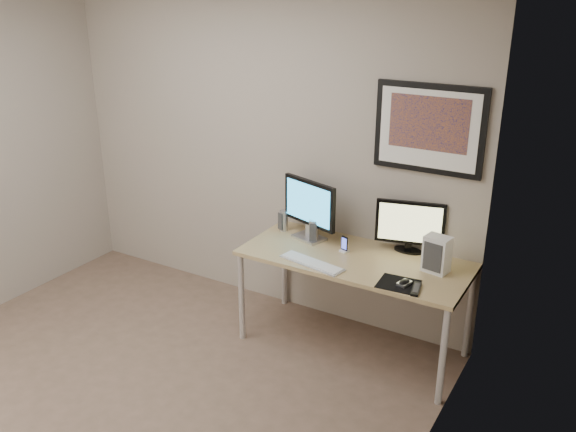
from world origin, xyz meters
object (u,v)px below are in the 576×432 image
at_px(framed_art, 429,129).
at_px(speaker_left, 284,221).
at_px(speaker_right, 314,231).
at_px(monitor_tv, 410,225).
at_px(desk, 354,266).
at_px(monitor_large, 309,207).
at_px(keyboard, 312,263).
at_px(fan_unit, 437,254).
at_px(phone_dock, 345,244).

height_order(framed_art, speaker_left, framed_art).
bearing_deg(speaker_right, monitor_tv, -5.03).
height_order(monitor_tv, speaker_right, monitor_tv).
relative_size(desk, monitor_large, 3.28).
distance_m(speaker_left, keyboard, 0.64).
distance_m(desk, fan_unit, 0.59).
bearing_deg(framed_art, monitor_large, -165.37).
height_order(desk, keyboard, keyboard).
bearing_deg(speaker_right, phone_dock, -30.68).
bearing_deg(monitor_tv, speaker_left, 172.43).
height_order(monitor_tv, keyboard, monitor_tv).
bearing_deg(fan_unit, desk, -162.60).
bearing_deg(framed_art, keyboard, -133.92).
bearing_deg(framed_art, phone_dock, -147.68).
xyz_separation_m(framed_art, speaker_right, (-0.73, -0.24, -0.81)).
height_order(desk, framed_art, framed_art).
bearing_deg(keyboard, monitor_tv, 57.49).
distance_m(monitor_large, speaker_left, 0.31).
relative_size(desk, speaker_left, 9.84).
height_order(monitor_large, speaker_left, monitor_large).
distance_m(phone_dock, keyboard, 0.32).
distance_m(monitor_large, phone_dock, 0.39).
bearing_deg(fan_unit, monitor_tv, 151.90).
bearing_deg(phone_dock, fan_unit, 19.37).
relative_size(speaker_right, fan_unit, 0.69).
bearing_deg(fan_unit, monitor_large, -173.17).
distance_m(monitor_large, speaker_right, 0.18).
bearing_deg(speaker_right, keyboard, -84.40).
height_order(monitor_large, keyboard, monitor_large).
bearing_deg(desk, framed_art, 43.46).
bearing_deg(keyboard, phone_dock, 80.74).
relative_size(monitor_large, fan_unit, 1.95).
distance_m(desk, framed_art, 1.07).
relative_size(desk, keyboard, 3.32).
bearing_deg(fan_unit, keyboard, -147.30).
height_order(monitor_large, phone_dock, monitor_large).
bearing_deg(fan_unit, framed_art, 138.40).
bearing_deg(desk, speaker_right, 166.22).
height_order(speaker_left, keyboard, speaker_left).
height_order(framed_art, monitor_large, framed_art).
distance_m(speaker_left, speaker_right, 0.31).
xyz_separation_m(monitor_tv, speaker_right, (-0.66, -0.19, -0.12)).
bearing_deg(speaker_left, fan_unit, 16.52).
distance_m(framed_art, speaker_right, 1.11).
bearing_deg(monitor_tv, framed_art, 23.72).
bearing_deg(speaker_left, desk, 6.98).
xyz_separation_m(monitor_tv, speaker_left, (-0.97, -0.11, -0.12)).
height_order(speaker_left, fan_unit, fan_unit).
xyz_separation_m(framed_art, fan_unit, (0.21, -0.26, -0.77)).
distance_m(desk, speaker_right, 0.42).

